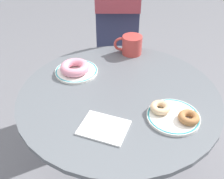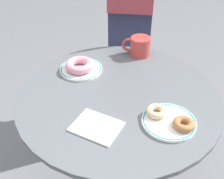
{
  "view_description": "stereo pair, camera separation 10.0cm",
  "coord_description": "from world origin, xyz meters",
  "px_view_note": "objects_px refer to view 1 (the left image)",
  "views": [
    {
      "loc": [
        0.44,
        -0.66,
        1.33
      ],
      "look_at": [
        -0.02,
        -0.01,
        0.73
      ],
      "focal_mm": 43.0,
      "sensor_mm": 36.0,
      "label": 1
    },
    {
      "loc": [
        0.52,
        -0.6,
        1.33
      ],
      "look_at": [
        -0.02,
        -0.01,
        0.73
      ],
      "focal_mm": 43.0,
      "sensor_mm": 36.0,
      "label": 2
    }
  ],
  "objects_px": {
    "donut_pink_frosted": "(75,67)",
    "donut_glazed": "(160,107)",
    "plate_right": "(173,116)",
    "coffee_mug": "(131,45)",
    "donut_cinnamon": "(188,118)",
    "paper_napkin": "(104,128)",
    "cafe_table": "(118,138)",
    "person_figure": "(117,5)",
    "plate_left": "(76,71)"
  },
  "relations": [
    {
      "from": "plate_left",
      "to": "donut_cinnamon",
      "type": "bearing_deg",
      "value": -1.98
    },
    {
      "from": "donut_glazed",
      "to": "paper_napkin",
      "type": "xyz_separation_m",
      "value": [
        -0.11,
        -0.17,
        -0.02
      ]
    },
    {
      "from": "plate_left",
      "to": "paper_napkin",
      "type": "relative_size",
      "value": 1.19
    },
    {
      "from": "plate_left",
      "to": "paper_napkin",
      "type": "xyz_separation_m",
      "value": [
        0.29,
        -0.19,
        -0.0
      ]
    },
    {
      "from": "cafe_table",
      "to": "person_figure",
      "type": "bearing_deg",
      "value": 125.39
    },
    {
      "from": "donut_cinnamon",
      "to": "paper_napkin",
      "type": "height_order",
      "value": "donut_cinnamon"
    },
    {
      "from": "donut_pink_frosted",
      "to": "cafe_table",
      "type": "bearing_deg",
      "value": -1.33
    },
    {
      "from": "donut_cinnamon",
      "to": "paper_napkin",
      "type": "distance_m",
      "value": 0.27
    },
    {
      "from": "donut_pink_frosted",
      "to": "person_figure",
      "type": "xyz_separation_m",
      "value": [
        -0.17,
        0.55,
        0.06
      ]
    },
    {
      "from": "donut_glazed",
      "to": "donut_cinnamon",
      "type": "bearing_deg",
      "value": 3.16
    },
    {
      "from": "plate_left",
      "to": "donut_cinnamon",
      "type": "relative_size",
      "value": 2.56
    },
    {
      "from": "donut_cinnamon",
      "to": "donut_pink_frosted",
      "type": "bearing_deg",
      "value": 178.9
    },
    {
      "from": "cafe_table",
      "to": "paper_napkin",
      "type": "xyz_separation_m",
      "value": [
        0.06,
        -0.18,
        0.25
      ]
    },
    {
      "from": "donut_pink_frosted",
      "to": "donut_glazed",
      "type": "xyz_separation_m",
      "value": [
        0.4,
        -0.01,
        -0.01
      ]
    },
    {
      "from": "donut_glazed",
      "to": "plate_right",
      "type": "bearing_deg",
      "value": 3.63
    },
    {
      "from": "donut_glazed",
      "to": "coffee_mug",
      "type": "height_order",
      "value": "coffee_mug"
    },
    {
      "from": "cafe_table",
      "to": "donut_glazed",
      "type": "xyz_separation_m",
      "value": [
        0.17,
        -0.01,
        0.27
      ]
    },
    {
      "from": "donut_pink_frosted",
      "to": "plate_left",
      "type": "bearing_deg",
      "value": 92.91
    },
    {
      "from": "plate_right",
      "to": "donut_pink_frosted",
      "type": "height_order",
      "value": "donut_pink_frosted"
    },
    {
      "from": "plate_right",
      "to": "coffee_mug",
      "type": "relative_size",
      "value": 1.51
    },
    {
      "from": "plate_left",
      "to": "donut_glazed",
      "type": "xyz_separation_m",
      "value": [
        0.4,
        -0.02,
        0.02
      ]
    },
    {
      "from": "donut_cinnamon",
      "to": "plate_right",
      "type": "bearing_deg",
      "value": -177.31
    },
    {
      "from": "plate_left",
      "to": "person_figure",
      "type": "xyz_separation_m",
      "value": [
        -0.17,
        0.54,
        0.09
      ]
    },
    {
      "from": "cafe_table",
      "to": "plate_left",
      "type": "height_order",
      "value": "plate_left"
    },
    {
      "from": "plate_right",
      "to": "paper_napkin",
      "type": "bearing_deg",
      "value": -132.35
    },
    {
      "from": "donut_pink_frosted",
      "to": "coffee_mug",
      "type": "distance_m",
      "value": 0.29
    },
    {
      "from": "plate_right",
      "to": "donut_pink_frosted",
      "type": "distance_m",
      "value": 0.45
    },
    {
      "from": "donut_glazed",
      "to": "cafe_table",
      "type": "bearing_deg",
      "value": 176.83
    },
    {
      "from": "donut_pink_frosted",
      "to": "paper_napkin",
      "type": "xyz_separation_m",
      "value": [
        0.29,
        -0.19,
        -0.03
      ]
    },
    {
      "from": "coffee_mug",
      "to": "paper_napkin",
      "type": "bearing_deg",
      "value": -67.51
    },
    {
      "from": "cafe_table",
      "to": "person_figure",
      "type": "distance_m",
      "value": 0.76
    },
    {
      "from": "cafe_table",
      "to": "donut_glazed",
      "type": "bearing_deg",
      "value": -3.17
    },
    {
      "from": "paper_napkin",
      "to": "donut_glazed",
      "type": "bearing_deg",
      "value": 57.26
    },
    {
      "from": "coffee_mug",
      "to": "person_figure",
      "type": "distance_m",
      "value": 0.38
    },
    {
      "from": "donut_cinnamon",
      "to": "cafe_table",
      "type": "bearing_deg",
      "value": 179.09
    },
    {
      "from": "coffee_mug",
      "to": "donut_glazed",
      "type": "bearing_deg",
      "value": -44.15
    },
    {
      "from": "donut_pink_frosted",
      "to": "donut_glazed",
      "type": "height_order",
      "value": "donut_pink_frosted"
    },
    {
      "from": "donut_pink_frosted",
      "to": "donut_cinnamon",
      "type": "bearing_deg",
      "value": -1.1
    },
    {
      "from": "plate_left",
      "to": "plate_right",
      "type": "distance_m",
      "value": 0.45
    },
    {
      "from": "plate_left",
      "to": "donut_glazed",
      "type": "bearing_deg",
      "value": -3.23
    },
    {
      "from": "cafe_table",
      "to": "plate_right",
      "type": "height_order",
      "value": "plate_right"
    },
    {
      "from": "plate_right",
      "to": "person_figure",
      "type": "relative_size",
      "value": 0.11
    },
    {
      "from": "donut_cinnamon",
      "to": "paper_napkin",
      "type": "xyz_separation_m",
      "value": [
        -0.21,
        -0.18,
        -0.02
      ]
    },
    {
      "from": "donut_pink_frosted",
      "to": "paper_napkin",
      "type": "distance_m",
      "value": 0.34
    },
    {
      "from": "donut_pink_frosted",
      "to": "coffee_mug",
      "type": "xyz_separation_m",
      "value": [
        0.1,
        0.28,
        0.01
      ]
    },
    {
      "from": "donut_pink_frosted",
      "to": "coffee_mug",
      "type": "relative_size",
      "value": 1.02
    },
    {
      "from": "donut_glazed",
      "to": "coffee_mug",
      "type": "xyz_separation_m",
      "value": [
        -0.3,
        0.29,
        0.02
      ]
    },
    {
      "from": "person_figure",
      "to": "coffee_mug",
      "type": "bearing_deg",
      "value": -45.44
    },
    {
      "from": "paper_napkin",
      "to": "person_figure",
      "type": "xyz_separation_m",
      "value": [
        -0.46,
        0.73,
        0.09
      ]
    },
    {
      "from": "person_figure",
      "to": "plate_left",
      "type": "bearing_deg",
      "value": -72.55
    }
  ]
}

